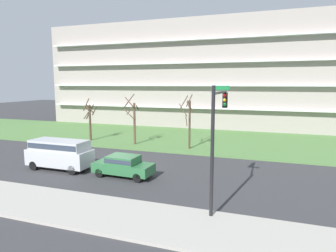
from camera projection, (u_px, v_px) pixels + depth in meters
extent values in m
plane|color=#38383A|center=(119.00, 167.00, 23.95)|extent=(160.00, 160.00, 0.00)
cube|color=#ADA89E|center=(50.00, 204.00, 16.46)|extent=(80.00, 4.00, 0.15)
cube|color=#547F42|center=(173.00, 138.00, 37.02)|extent=(80.00, 16.00, 0.08)
cube|color=#9E938C|center=(200.00, 75.00, 49.05)|extent=(49.23, 12.21, 16.29)
cube|color=silver|center=(189.00, 107.00, 43.62)|extent=(47.26, 0.90, 0.24)
cube|color=silver|center=(189.00, 85.00, 43.16)|extent=(47.26, 0.90, 0.24)
cube|color=silver|center=(190.00, 63.00, 42.69)|extent=(47.26, 0.90, 0.24)
cube|color=silver|center=(190.00, 39.00, 42.23)|extent=(47.26, 0.90, 0.24)
cylinder|color=#4C3828|center=(90.00, 123.00, 34.85)|extent=(0.26, 0.26, 4.30)
cylinder|color=#4C3828|center=(88.00, 114.00, 35.07)|extent=(0.60, 1.04, 1.23)
cylinder|color=#4C3828|center=(94.00, 111.00, 35.03)|extent=(1.15, 0.79, 1.17)
cylinder|color=#4C3828|center=(88.00, 109.00, 34.25)|extent=(0.87, 0.13, 0.90)
cylinder|color=#4C3828|center=(90.00, 109.00, 34.24)|extent=(0.77, 0.68, 1.16)
cylinder|color=#4C3828|center=(86.00, 105.00, 34.76)|extent=(0.26, 1.07, 1.43)
cylinder|color=#4C3828|center=(90.00, 112.00, 35.09)|extent=(0.89, 0.59, 1.80)
cylinder|color=brown|center=(134.00, 124.00, 32.53)|extent=(0.25, 0.25, 4.67)
cylinder|color=brown|center=(129.00, 101.00, 32.68)|extent=(0.69, 1.64, 1.56)
cylinder|color=brown|center=(132.00, 105.00, 31.91)|extent=(0.85, 0.36, 0.66)
cylinder|color=brown|center=(129.00, 114.00, 31.77)|extent=(1.56, 0.64, 1.10)
cylinder|color=brown|center=(137.00, 107.00, 32.19)|extent=(0.19, 0.78, 0.60)
cylinder|color=brown|center=(129.00, 102.00, 31.73)|extent=(1.30, 0.76, 1.03)
cylinder|color=brown|center=(130.00, 110.00, 32.59)|extent=(0.33, 1.20, 0.94)
cylinder|color=#4C3828|center=(190.00, 125.00, 30.25)|extent=(0.21, 0.21, 5.07)
cylinder|color=#4C3828|center=(189.00, 101.00, 30.20)|extent=(0.68, 0.40, 1.32)
cylinder|color=#4C3828|center=(186.00, 121.00, 30.14)|extent=(0.42, 0.71, 1.01)
cylinder|color=#4C3828|center=(183.00, 110.00, 29.69)|extent=(1.21, 1.21, 1.15)
cylinder|color=#4C3828|center=(184.00, 102.00, 30.32)|extent=(0.51, 1.42, 1.32)
cylinder|color=#4C3828|center=(188.00, 105.00, 29.82)|extent=(0.49, 0.31, 0.76)
cylinder|color=#4C3828|center=(190.00, 107.00, 29.68)|extent=(0.66, 0.38, 1.33)
cube|color=#B7BABF|center=(60.00, 157.00, 23.30)|extent=(5.21, 2.04, 1.25)
cube|color=#B7BABF|center=(59.00, 145.00, 23.16)|extent=(4.61, 1.87, 0.75)
cube|color=#2D3847|center=(59.00, 145.00, 23.16)|extent=(4.52, 1.91, 0.41)
cylinder|color=black|center=(86.00, 164.00, 23.61)|extent=(0.72, 0.23, 0.72)
cylinder|color=black|center=(72.00, 170.00, 21.95)|extent=(0.72, 0.23, 0.72)
cylinder|color=black|center=(50.00, 160.00, 24.82)|extent=(0.72, 0.23, 0.72)
cylinder|color=black|center=(34.00, 166.00, 23.16)|extent=(0.72, 0.23, 0.72)
cube|color=#2D6B3D|center=(123.00, 168.00, 21.51)|extent=(4.47, 1.98, 0.70)
cube|color=#2D6B3D|center=(123.00, 159.00, 21.42)|extent=(2.27, 1.74, 0.55)
cube|color=#2D3847|center=(123.00, 159.00, 21.42)|extent=(2.22, 1.78, 0.30)
cylinder|color=black|center=(147.00, 172.00, 21.73)|extent=(0.65, 0.25, 0.64)
cylinder|color=black|center=(137.00, 178.00, 20.27)|extent=(0.65, 0.25, 0.64)
cylinder|color=black|center=(111.00, 167.00, 22.85)|extent=(0.65, 0.25, 0.64)
cylinder|color=black|center=(99.00, 173.00, 21.39)|extent=(0.65, 0.25, 0.64)
cylinder|color=black|center=(212.00, 154.00, 14.43)|extent=(0.18, 0.18, 6.67)
cylinder|color=black|center=(220.00, 93.00, 15.93)|extent=(0.12, 4.10, 0.12)
cube|color=black|center=(225.00, 100.00, 17.64)|extent=(0.28, 0.28, 0.90)
sphere|color=red|center=(225.00, 95.00, 17.46)|extent=(0.20, 0.20, 0.20)
sphere|color=#F2A519|center=(225.00, 100.00, 17.50)|extent=(0.20, 0.20, 0.20)
sphere|color=green|center=(225.00, 105.00, 17.54)|extent=(0.20, 0.20, 0.20)
cube|color=#197238|center=(221.00, 88.00, 16.09)|extent=(0.90, 0.04, 0.24)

